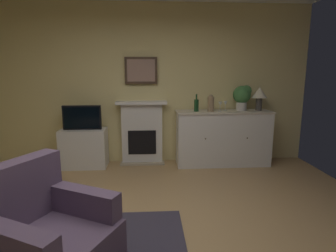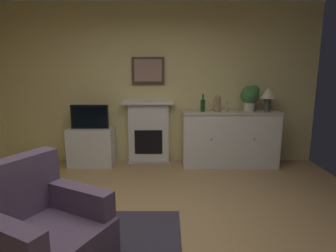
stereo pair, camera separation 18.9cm
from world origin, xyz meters
The scene contains 14 objects.
ground_plane centered at (0.00, 0.00, -0.05)m, with size 5.61×5.16×0.10m, color tan.
wall_rear centered at (0.00, 2.55, 1.37)m, with size 5.61×0.06×2.73m, color #EAD68C.
fireplace_unit centered at (-0.13, 2.42, 0.55)m, with size 0.87×0.30×1.10m.
framed_picture centered at (-0.13, 2.47, 1.62)m, with size 0.55×0.04×0.45m.
sideboard_cabinet centered at (1.27, 2.24, 0.47)m, with size 1.62×0.49×0.94m.
table_lamp centered at (1.87, 2.24, 1.22)m, with size 0.26×0.26×0.40m.
wine_bottle centered at (0.79, 2.21, 1.05)m, with size 0.08×0.08×0.29m.
wine_glass_left centered at (1.19, 2.19, 1.06)m, with size 0.07×0.07×0.16m.
wine_glass_center centered at (1.30, 2.27, 1.06)m, with size 0.07×0.07×0.16m.
vase_decorative centered at (1.03, 2.19, 1.08)m, with size 0.11×0.11×0.28m.
tv_cabinet centered at (-1.10, 2.26, 0.33)m, with size 0.75×0.42×0.65m.
tv_set centered at (-1.10, 2.24, 0.85)m, with size 0.62×0.07×0.40m.
potted_plant_small centered at (1.59, 2.29, 1.20)m, with size 0.30×0.30×0.43m.
armchair centered at (-0.77, -0.40, 0.38)m, with size 1.07×1.05×0.92m.
Camera 1 is at (0.03, -2.33, 1.57)m, focal length 29.49 mm.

